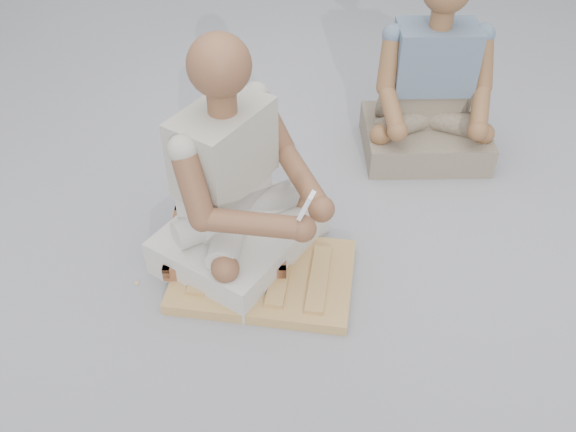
% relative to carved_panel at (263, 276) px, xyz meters
% --- Properties ---
extents(ground, '(60.00, 60.00, 0.00)m').
position_rel_carved_panel_xyz_m(ground, '(0.17, -0.09, -0.02)').
color(ground, '#9A9BA0').
rests_on(ground, ground).
extents(carved_panel, '(0.69, 0.48, 0.04)m').
position_rel_carved_panel_xyz_m(carved_panel, '(0.00, 0.00, 0.00)').
color(carved_panel, '#9F703D').
rests_on(carved_panel, ground).
extents(tool_tray, '(0.52, 0.45, 0.06)m').
position_rel_carved_panel_xyz_m(tool_tray, '(-0.16, 0.10, 0.04)').
color(tool_tray, brown).
rests_on(tool_tray, carved_panel).
extents(chisel_0, '(0.22, 0.04, 0.02)m').
position_rel_carved_panel_xyz_m(chisel_0, '(-0.06, 0.01, 0.05)').
color(chisel_0, silver).
rests_on(chisel_0, tool_tray).
extents(chisel_1, '(0.22, 0.07, 0.02)m').
position_rel_carved_panel_xyz_m(chisel_1, '(-0.12, 0.09, 0.05)').
color(chisel_1, silver).
rests_on(chisel_1, tool_tray).
extents(chisel_2, '(0.20, 0.12, 0.02)m').
position_rel_carved_panel_xyz_m(chisel_2, '(-0.10, 0.09, 0.06)').
color(chisel_2, silver).
rests_on(chisel_2, tool_tray).
extents(chisel_3, '(0.19, 0.13, 0.02)m').
position_rel_carved_panel_xyz_m(chisel_3, '(-0.03, 0.08, 0.05)').
color(chisel_3, silver).
rests_on(chisel_3, tool_tray).
extents(chisel_4, '(0.19, 0.14, 0.02)m').
position_rel_carved_panel_xyz_m(chisel_4, '(-0.13, 0.12, 0.06)').
color(chisel_4, silver).
rests_on(chisel_4, tool_tray).
extents(chisel_5, '(0.07, 0.22, 0.02)m').
position_rel_carved_panel_xyz_m(chisel_5, '(-0.21, 0.16, 0.06)').
color(chisel_5, silver).
rests_on(chisel_5, tool_tray).
extents(chisel_6, '(0.12, 0.20, 0.02)m').
position_rel_carved_panel_xyz_m(chisel_6, '(-0.03, 0.11, 0.05)').
color(chisel_6, silver).
rests_on(chisel_6, tool_tray).
extents(chisel_7, '(0.19, 0.15, 0.02)m').
position_rel_carved_panel_xyz_m(chisel_7, '(-0.07, 0.11, 0.06)').
color(chisel_7, silver).
rests_on(chisel_7, tool_tray).
extents(wood_chip_0, '(0.02, 0.02, 0.00)m').
position_rel_carved_panel_xyz_m(wood_chip_0, '(-0.31, 0.09, -0.02)').
color(wood_chip_0, tan).
rests_on(wood_chip_0, ground).
extents(wood_chip_1, '(0.02, 0.02, 0.00)m').
position_rel_carved_panel_xyz_m(wood_chip_1, '(-0.07, 0.44, -0.02)').
color(wood_chip_1, tan).
rests_on(wood_chip_1, ground).
extents(wood_chip_2, '(0.02, 0.02, 0.00)m').
position_rel_carved_panel_xyz_m(wood_chip_2, '(-0.00, 0.06, -0.02)').
color(wood_chip_2, tan).
rests_on(wood_chip_2, ground).
extents(wood_chip_3, '(0.02, 0.02, 0.00)m').
position_rel_carved_panel_xyz_m(wood_chip_3, '(-0.46, -0.11, -0.02)').
color(wood_chip_3, tan).
rests_on(wood_chip_3, ground).
extents(wood_chip_4, '(0.02, 0.02, 0.00)m').
position_rel_carved_panel_xyz_m(wood_chip_4, '(-0.09, 0.23, -0.02)').
color(wood_chip_4, tan).
rests_on(wood_chip_4, ground).
extents(wood_chip_5, '(0.02, 0.02, 0.00)m').
position_rel_carved_panel_xyz_m(wood_chip_5, '(-0.01, -0.17, -0.02)').
color(wood_chip_5, tan).
rests_on(wood_chip_5, ground).
extents(wood_chip_6, '(0.02, 0.02, 0.00)m').
position_rel_carved_panel_xyz_m(wood_chip_6, '(-0.10, -0.02, -0.02)').
color(wood_chip_6, tan).
rests_on(wood_chip_6, ground).
extents(wood_chip_7, '(0.02, 0.02, 0.00)m').
position_rel_carved_panel_xyz_m(wood_chip_7, '(-0.38, 0.07, -0.02)').
color(wood_chip_7, tan).
rests_on(wood_chip_7, ground).
extents(wood_chip_8, '(0.02, 0.02, 0.00)m').
position_rel_carved_panel_xyz_m(wood_chip_8, '(-0.02, 0.33, -0.02)').
color(wood_chip_8, tan).
rests_on(wood_chip_8, ground).
extents(wood_chip_9, '(0.02, 0.02, 0.00)m').
position_rel_carved_panel_xyz_m(wood_chip_9, '(-0.26, -0.07, -0.02)').
color(wood_chip_9, tan).
rests_on(wood_chip_9, ground).
extents(craftsman, '(0.69, 0.71, 0.91)m').
position_rel_carved_panel_xyz_m(craftsman, '(-0.13, 0.13, 0.29)').
color(craftsman, beige).
rests_on(craftsman, ground).
extents(companion, '(0.64, 0.56, 0.87)m').
position_rel_carved_panel_xyz_m(companion, '(0.55, 0.99, 0.27)').
color(companion, gray).
rests_on(companion, ground).
extents(mobile_phone, '(0.06, 0.05, 0.11)m').
position_rel_carved_panel_xyz_m(mobile_phone, '(0.17, -0.05, 0.41)').
color(mobile_phone, white).
rests_on(mobile_phone, craftsman).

